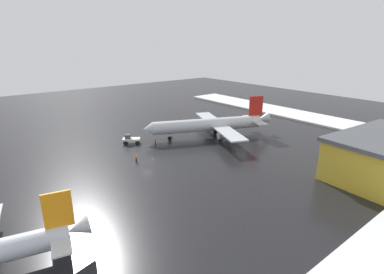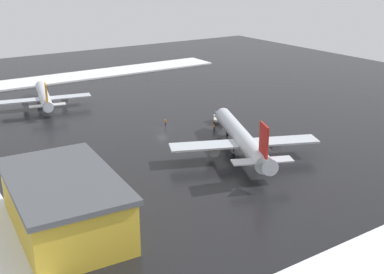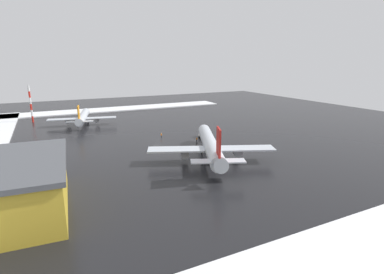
% 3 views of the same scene
% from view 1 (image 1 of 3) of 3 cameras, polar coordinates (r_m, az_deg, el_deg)
% --- Properties ---
extents(ground_plane, '(240.00, 240.00, 0.00)m').
position_cam_1_polar(ground_plane, '(69.32, -8.51, -4.83)').
color(ground_plane, black).
extents(snow_bank_right, '(14.00, 116.00, 0.53)m').
position_cam_1_polar(snow_bank_right, '(116.06, 21.42, 3.52)').
color(snow_bank_right, white).
rests_on(snow_bank_right, ground_plane).
extents(airplane_distant_tail, '(35.91, 30.44, 11.22)m').
position_cam_1_polar(airplane_distant_tail, '(85.84, 3.58, 2.41)').
color(airplane_distant_tail, silver).
rests_on(airplane_distant_tail, ground_plane).
extents(pushback_tug, '(5.02, 4.47, 2.50)m').
position_cam_1_polar(pushback_tug, '(82.56, -11.66, -0.32)').
color(pushback_tug, silver).
rests_on(pushback_tug, ground_plane).
extents(ground_crew_mid_apron, '(0.36, 0.36, 1.71)m').
position_cam_1_polar(ground_crew_mid_apron, '(80.89, -7.01, -0.69)').
color(ground_crew_mid_apron, black).
rests_on(ground_crew_mid_apron, ground_plane).
extents(ground_crew_by_nose_gear, '(0.36, 0.36, 1.71)m').
position_cam_1_polar(ground_crew_by_nose_gear, '(69.83, -10.59, -3.91)').
color(ground_crew_by_nose_gear, black).
rests_on(ground_crew_by_nose_gear, ground_plane).
extents(traffic_cone_near_nose, '(0.36, 0.36, 0.55)m').
position_cam_1_polar(traffic_cone_near_nose, '(85.83, -3.74, 0.01)').
color(traffic_cone_near_nose, orange).
rests_on(traffic_cone_near_nose, ground_plane).
extents(traffic_cone_mid_line, '(0.36, 0.36, 0.55)m').
position_cam_1_polar(traffic_cone_mid_line, '(92.19, 7.55, 1.15)').
color(traffic_cone_mid_line, orange).
rests_on(traffic_cone_mid_line, ground_plane).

